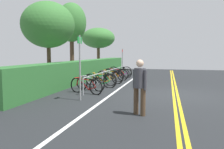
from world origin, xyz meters
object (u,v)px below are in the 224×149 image
Objects in this scene: bicycle_5 at (111,76)px; bicycle_7 at (116,73)px; sign_post_far at (122,59)px; tree_mid at (48,25)px; bicycle_1 at (90,83)px; bicycle_9 at (120,71)px; tree_extra at (98,38)px; bicycle_4 at (110,77)px; pedestrian at (140,84)px; tree_far_right at (71,23)px; bicycle_0 at (86,86)px; bicycle_8 at (120,73)px; bike_rack at (109,73)px; sign_post_near at (80,62)px; bicycle_2 at (100,81)px; bicycle_3 at (101,79)px; bicycle_6 at (115,75)px.

bicycle_5 is 1.63m from bicycle_7.
tree_mid is at bearing 161.86° from sign_post_far.
bicycle_9 is (6.70, -0.02, 0.04)m from bicycle_1.
bicycle_1 is at bearing -164.50° from tree_extra.
bicycle_4 is at bearing -170.31° from bicycle_5.
tree_far_right reaches higher than pedestrian.
bicycle_0 is 6.75m from bicycle_8.
bike_rack is 3.01m from bicycle_1.
pedestrian is 2.83m from sign_post_near.
bicycle_7 is 5.75m from tree_mid.
bicycle_0 is 5.90m from bicycle_7.
pedestrian reaches higher than bicycle_4.
bicycle_1 reaches higher than bicycle_8.
bicycle_2 is 0.99× the size of bicycle_7.
bicycle_1 is (-2.99, 0.15, -0.24)m from bike_rack.
sign_post_far reaches higher than bicycle_3.
bicycle_6 is at bearing -114.40° from tree_far_right.
bike_rack is 5.06× the size of bicycle_4.
bicycle_8 is at bearing -1.55° from bicycle_5.
tree_mid is at bearing 44.12° from sign_post_near.
bicycle_5 is (1.73, -0.09, 0.02)m from bicycle_3.
bicycle_5 is at bearing -177.10° from sign_post_far.
bicycle_4 reaches higher than bicycle_2.
bicycle_9 reaches higher than bicycle_5.
bicycle_7 is (5.06, -0.10, 0.03)m from bicycle_1.
bicycle_5 is 0.71× the size of sign_post_near.
tree_far_right reaches higher than bicycle_7.
sign_post_near is at bearing -178.49° from bicycle_6.
bicycle_3 is (-1.30, 0.12, -0.23)m from bike_rack.
bicycle_1 is at bearing -179.10° from sign_post_far.
bicycle_9 is (1.64, 0.07, 0.01)m from bicycle_7.
bicycle_9 is at bearing 3.23° from bicycle_4.
sign_post_far is at bearing -54.59° from tree_far_right.
pedestrian is (-9.60, -2.58, 0.57)m from bicycle_8.
tree_extra is at bearing -3.52° from tree_far_right.
bicycle_4 is 6.81m from pedestrian.
bicycle_1 is 2.53m from sign_post_near.
tree_far_right is at bearing 51.56° from bike_rack.
bicycle_1 is 5.06m from bicycle_7.
pedestrian is at bearing -153.05° from bicycle_3.
bicycle_4 is at bearing -176.12° from sign_post_far.
pedestrian reaches higher than bicycle_3.
bicycle_1 is at bearing 174.42° from bicycle_4.
tree_far_right is at bearing 65.60° from bicycle_6.
bicycle_7 is at bearing 16.97° from pedestrian.
bicycle_6 reaches higher than bicycle_4.
bicycle_0 reaches higher than bicycle_1.
bicycle_4 is 1.01× the size of bicycle_5.
sign_post_far is at bearing 2.98° from bike_rack.
bicycle_1 is 7.76m from tree_far_right.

